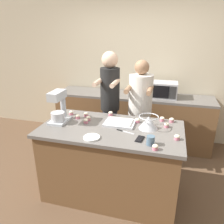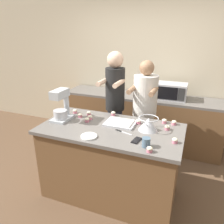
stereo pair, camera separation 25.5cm
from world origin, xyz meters
The scene contains 26 objects.
ground_plane centered at (0.00, 0.00, 0.00)m, with size 16.00×16.00×0.00m, color brown.
back_wall centered at (0.00, 1.82, 1.35)m, with size 10.00×0.06×2.70m.
island_counter centered at (0.00, 0.00, 0.47)m, with size 1.68×0.87×0.94m.
back_counter centered at (0.00, 1.47, 0.46)m, with size 2.80×0.60×0.92m.
person_left centered at (-0.21, 0.70, 0.95)m, with size 0.30×0.48×1.75m.
person_right centered at (0.24, 0.71, 0.86)m, with size 0.35×0.51×1.64m.
stand_mixer centered at (-0.66, 0.00, 1.11)m, with size 0.20×0.30×0.40m.
mixing_bowl centered at (0.43, 0.09, 1.02)m, with size 0.23×0.23×0.15m.
baking_tray centered at (0.07, 0.13, 0.96)m, with size 0.37×0.27×0.04m.
microwave_oven centered at (0.50, 1.47, 1.06)m, with size 0.52×0.33×0.26m.
cell_phone centered at (0.37, -0.21, 0.94)m, with size 0.09×0.15×0.01m.
drinking_glass centered at (0.49, -0.29, 0.99)m, with size 0.08×0.08×0.10m.
small_plate centered at (-0.13, -0.31, 0.95)m, with size 0.18×0.18×0.02m.
knife centered at (0.17, -0.07, 0.94)m, with size 0.22×0.08×0.01m.
cupcake_0 centered at (0.69, 0.35, 0.97)m, with size 0.06×0.06×0.06m.
cupcake_1 centered at (0.63, 0.18, 0.97)m, with size 0.06×0.06×0.06m.
cupcake_2 centered at (-0.49, 0.15, 0.97)m, with size 0.06×0.06×0.06m.
cupcake_3 centered at (0.57, 0.36, 0.97)m, with size 0.06×0.06×0.06m.
cupcake_4 centered at (-0.34, 0.13, 0.97)m, with size 0.06×0.06×0.06m.
cupcake_5 centered at (0.55, -0.38, 0.97)m, with size 0.06×0.06×0.06m.
cupcake_6 centered at (0.28, 0.23, 0.97)m, with size 0.06×0.06×0.06m.
cupcake_7 centered at (-0.63, 0.26, 0.97)m, with size 0.06×0.06×0.06m.
cupcake_8 centered at (-0.11, 0.37, 0.97)m, with size 0.06×0.06×0.06m.
cupcake_9 centered at (0.75, -0.11, 0.97)m, with size 0.06×0.06×0.06m.
cupcake_10 centered at (-0.41, 0.25, 0.97)m, with size 0.06×0.06×0.06m.
cupcake_11 centered at (-0.34, 0.05, 0.97)m, with size 0.06×0.06×0.06m.
Camera 2 is at (0.87, -2.18, 2.03)m, focal length 35.00 mm.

